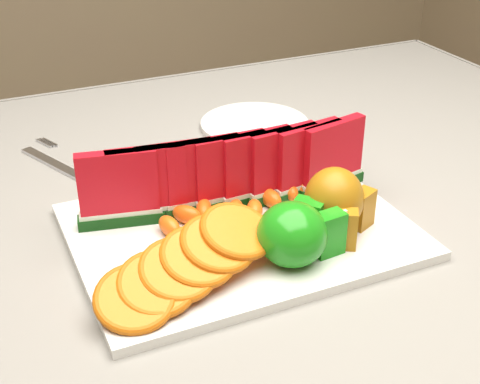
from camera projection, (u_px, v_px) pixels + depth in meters
The scene contains 11 objects.
table at pixel (189, 276), 0.92m from camera, with size 1.40×0.90×0.75m.
tablecloth at pixel (187, 238), 0.89m from camera, with size 1.53×1.03×0.20m.
platter at pixel (240, 231), 0.82m from camera, with size 0.40×0.30×0.01m.
apple_cluster at pixel (297, 233), 0.74m from camera, with size 0.12×0.10×0.07m.
pear_cluster at pixel (336, 202), 0.79m from camera, with size 0.09×0.10×0.08m.
side_plate at pixel (255, 125), 1.11m from camera, with size 0.19×0.19×0.01m.
fork at pixel (57, 163), 0.99m from camera, with size 0.08×0.19×0.00m.
watermelon_row at pixel (230, 174), 0.84m from camera, with size 0.39×0.07×0.10m.
orange_fan_front at pixel (188, 263), 0.70m from camera, with size 0.24×0.14×0.06m.
orange_fan_back at pixel (175, 180), 0.88m from camera, with size 0.23×0.09×0.04m.
tangerine_segments at pixel (245, 204), 0.84m from camera, with size 0.23×0.07×0.02m.
Camera 1 is at (-0.24, -0.71, 1.20)m, focal length 50.00 mm.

